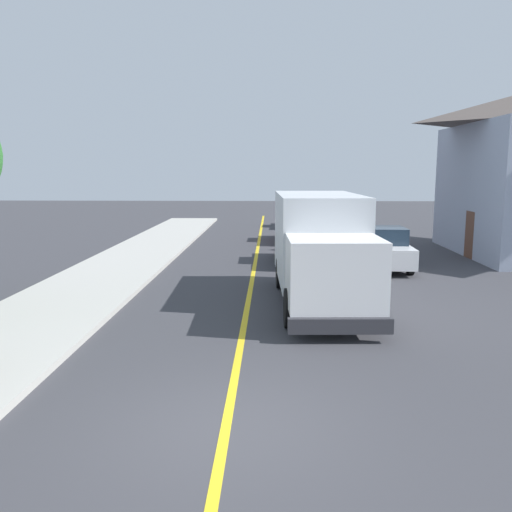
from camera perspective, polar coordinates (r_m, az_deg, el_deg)
ground_plane at (r=8.57m, az=-3.30°, el=-18.08°), size 120.00×120.00×0.00m
sidewalk_curb at (r=13.64m, az=-25.20°, el=-8.07°), size 3.60×60.00×0.15m
centre_line_yellow at (r=18.02m, az=-0.56°, el=-3.32°), size 0.16×56.00×0.01m
box_truck at (r=15.76m, az=6.91°, el=1.30°), size 2.66×7.26×3.20m
parked_car_near at (r=22.74m, az=4.56°, el=1.30°), size 1.91×4.44×1.67m
parked_car_mid at (r=29.54m, az=4.04°, el=3.14°), size 1.82×4.41×1.67m
parked_car_far at (r=36.95m, az=4.63°, el=4.36°), size 1.94×4.45×1.67m
parked_van_across at (r=21.95m, az=13.52°, el=0.78°), size 1.94×4.45×1.67m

